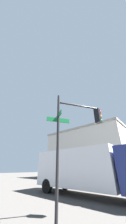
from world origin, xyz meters
The scene contains 3 objects.
traffic_signal_near centered at (-6.26, -5.70, 3.67)m, with size 1.76×2.61×5.20m.
building_stucco centered at (-15.97, 20.33, 4.59)m, with size 16.23×24.96×9.17m.
box_truck_second centered at (-8.43, -1.64, 1.80)m, with size 8.88×2.64×3.18m.
Camera 1 is at (-3.36, -10.24, 1.77)m, focal length 18.31 mm.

